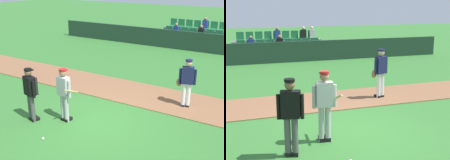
% 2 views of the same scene
% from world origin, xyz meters
% --- Properties ---
extents(ground_plane, '(80.00, 80.00, 0.00)m').
position_xyz_m(ground_plane, '(0.00, 0.00, 0.00)').
color(ground_plane, '#33702D').
extents(infield_dirt_path, '(28.00, 2.29, 0.03)m').
position_xyz_m(infield_dirt_path, '(0.00, 2.78, 0.01)').
color(infield_dirt_path, brown).
rests_on(infield_dirt_path, ground).
extents(dugout_fence, '(20.00, 0.16, 1.19)m').
position_xyz_m(dugout_fence, '(0.00, 10.88, 0.60)').
color(dugout_fence, '#1E3828').
rests_on(dugout_fence, ground).
extents(stadium_bleachers, '(5.55, 2.10, 1.90)m').
position_xyz_m(stadium_bleachers, '(0.01, 12.33, 0.51)').
color(stadium_bleachers, slate).
rests_on(stadium_bleachers, ground).
extents(batter_grey_jersey, '(0.66, 0.79, 1.76)m').
position_xyz_m(batter_grey_jersey, '(-0.85, -0.50, 0.97)').
color(batter_grey_jersey, '#B2B2B2').
rests_on(batter_grey_jersey, ground).
extents(umpire_home_plate, '(0.57, 0.38, 1.76)m').
position_xyz_m(umpire_home_plate, '(-1.77, -1.02, 1.00)').
color(umpire_home_plate, '#4C4C4C').
rests_on(umpire_home_plate, ground).
extents(runner_navy_jersey, '(0.67, 0.38, 1.76)m').
position_xyz_m(runner_navy_jersey, '(2.09, 2.53, 0.96)').
color(runner_navy_jersey, white).
rests_on(runner_navy_jersey, ground).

